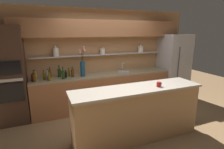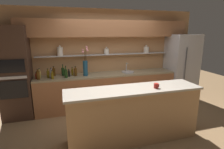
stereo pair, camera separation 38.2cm
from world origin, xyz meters
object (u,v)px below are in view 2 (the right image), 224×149
Objects in this scene: refrigerator at (181,67)px; bottle_spirit_11 at (38,75)px; bottle_sauce_3 at (36,76)px; sink_fixture at (128,71)px; oven_tower at (15,74)px; coffee_mug at (156,86)px; bottle_oil_6 at (72,72)px; bottle_spirit_10 at (54,72)px; flower_vase at (85,66)px; bottle_wine_2 at (66,73)px; bottle_oil_5 at (48,74)px; bottle_sauce_7 at (69,73)px; bottle_wine_4 at (63,71)px; bottle_spirit_8 at (40,74)px; bottle_oil_9 at (52,76)px; bottle_spirit_1 at (51,74)px; bottle_spirit_0 at (76,72)px.

refrigerator reaches higher than bottle_spirit_11.
sink_fixture is at bearing 1.48° from bottle_sauce_3.
bottle_spirit_11 is at bearing -176.77° from sink_fixture.
oven_tower reaches higher than coffee_mug.
bottle_oil_6 is 0.82m from bottle_spirit_11.
bottle_spirit_10 is at bearing 8.45° from oven_tower.
oven_tower is 2.88× the size of flower_vase.
bottle_wine_2 is (-0.49, -0.09, -0.14)m from flower_vase.
refrigerator reaches higher than bottle_sauce_3.
bottle_spirit_10 is at bearing 45.38° from bottle_oil_5.
bottle_sauce_7 is at bearing 7.98° from bottle_spirit_11.
coffee_mug is (2.20, -1.67, 0.08)m from bottle_sauce_3.
refrigerator is at bearing 42.94° from coffee_mug.
coffee_mug is at bearing -58.59° from flower_vase.
bottle_sauce_7 is at bearing -0.76° from bottle_oil_5.
bottle_spirit_10 is at bearing 158.24° from bottle_sauce_7.
bottle_spirit_8 is at bearing -168.64° from bottle_wine_4.
bottle_spirit_11 is (-0.02, -0.14, 0.01)m from bottle_spirit_8.
refrigerator is 3.26m from bottle_sauce_7.
bottle_wine_4 reaches higher than bottle_spirit_8.
bottle_oil_9 is at bearing -129.70° from bottle_wine_4.
bottle_oil_9 is (-1.97, -0.18, 0.06)m from sink_fixture.
bottle_oil_5 is 0.89× the size of bottle_spirit_11.
refrigerator is 3.95m from bottle_spirit_8.
bottle_spirit_10 is at bearing 139.38° from bottle_wine_2.
flower_vase is 3.14× the size of bottle_spirit_8.
sink_fixture is 1.67m from bottle_wine_2.
bottle_sauce_7 is at bearing -178.91° from sink_fixture.
bottle_wine_2 reaches higher than bottle_spirit_10.
bottle_spirit_11 is at bearing -54.34° from bottle_sauce_3.
bottle_wine_4 is at bearing 36.73° from bottle_spirit_1.
refrigerator is at bearing -2.83° from bottle_wine_4.
oven_tower is 1.13m from bottle_wine_2.
bottle_spirit_8 is at bearing 160.80° from bottle_spirit_1.
bottle_sauce_7 is at bearing 21.45° from bottle_oil_9.
oven_tower is 0.83m from bottle_oil_9.
sink_fixture is at bearing -3.99° from bottle_wine_4.
bottle_spirit_0 is at bearing 179.46° from refrigerator.
bottle_wine_4 is 0.62m from bottle_spirit_11.
bottle_spirit_1 is 0.98× the size of bottle_spirit_11.
oven_tower is 0.52m from bottle_spirit_8.
bottle_oil_6 is at bearing 14.45° from bottle_spirit_11.
oven_tower is 7.41× the size of bottle_wine_4.
bottle_oil_5 is (0.26, 0.04, 0.02)m from bottle_sauce_3.
bottle_spirit_10 is (-0.45, 0.04, 0.02)m from bottle_oil_6.
flower_vase reaches higher than bottle_spirit_1.
bottle_spirit_10 reaches higher than bottle_spirit_8.
oven_tower is 21.24× the size of coffee_mug.
bottle_sauce_7 is 0.79× the size of bottle_spirit_8.
bottle_wine_2 is (-3.34, -0.08, 0.06)m from refrigerator.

